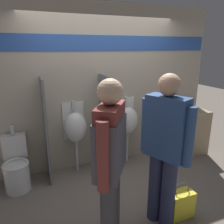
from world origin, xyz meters
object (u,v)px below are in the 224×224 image
Objects in this scene: toilet at (17,168)px; cell_phone at (172,114)px; urinal_near_counter at (75,127)px; urinal_far at (127,120)px; person_with_lanyard at (165,147)px; sink_basin at (178,107)px; person_in_vest at (110,157)px; shopping_bag at (181,204)px.

cell_phone is at bearing -1.66° from toilet.
urinal_near_counter and urinal_far have the same top height.
person_with_lanyard reaches higher than cell_phone.
urinal_near_counter is 1.64m from person_with_lanyard.
toilet is (-2.88, -0.08, -0.61)m from sink_basin.
sink_basin is 0.27× the size of urinal_far.
toilet is at bearing 67.26° from person_in_vest.
cell_phone is 0.29× the size of shopping_bag.
cell_phone is 2.68m from toilet.
sink_basin is at bearing -3.46° from urinal_far.
urinal_far is 2.53× the size of shopping_bag.
person_in_vest reaches higher than sink_basin.
urinal_near_counter reaches higher than shopping_bag.
person_with_lanyard is (0.67, -1.48, 0.20)m from urinal_near_counter.
toilet is 0.52× the size of person_with_lanyard.
person_with_lanyard is (1.60, -1.34, 0.66)m from toilet.
urinal_far is 1.31× the size of toilet.
person_in_vest is at bearing -142.31° from sink_basin.
person_in_vest is (-1.69, -1.35, 0.16)m from cell_phone.
toilet is 2.19m from person_with_lanyard.
urinal_far is 1.92m from toilet.
person_in_vest reaches higher than urinal_far.
shopping_bag is at bearing -89.17° from urinal_far.
person_with_lanyard is at bearing -99.85° from urinal_far.
toilet is at bearing -178.40° from sink_basin.
shopping_bag is (0.02, -1.51, -0.61)m from urinal_far.
sink_basin is 2.94m from toilet.
toilet is (-1.85, -0.14, -0.46)m from urinal_far.
toilet is at bearing 178.34° from cell_phone.
person_with_lanyard is at bearing -65.71° from urinal_near_counter.
sink_basin is 0.18× the size of person_in_vest.
urinal_far is at bearing 3.65° from person_in_vest.
toilet is 1.93× the size of shopping_bag.
person_with_lanyard is (-1.03, -1.27, 0.11)m from cell_phone.
person_in_vest is at bearing -141.44° from cell_phone.
toilet is at bearing -171.28° from urinal_near_counter.
urinal_far is at bearing 90.83° from shopping_bag.
sink_basin is 1.96m from urinal_near_counter.
toilet is (-2.62, 0.08, -0.55)m from cell_phone.
cell_phone is 1.65m from shopping_bag.
person_in_vest is (0.00, -1.57, 0.24)m from urinal_near_counter.
sink_basin is at bearing -18.07° from person_in_vest.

